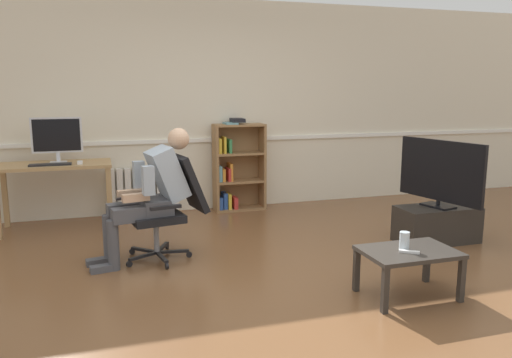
% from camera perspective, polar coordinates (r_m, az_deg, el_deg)
% --- Properties ---
extents(ground_plane, '(18.00, 18.00, 0.00)m').
position_cam_1_polar(ground_plane, '(4.36, 1.46, -11.14)').
color(ground_plane, brown).
extents(back_wall, '(12.00, 0.13, 2.70)m').
position_cam_1_polar(back_wall, '(6.63, -5.93, 8.15)').
color(back_wall, beige).
rests_on(back_wall, ground_plane).
extents(computer_desk, '(1.23, 0.59, 0.76)m').
position_cam_1_polar(computer_desk, '(6.09, -21.85, 0.57)').
color(computer_desk, tan).
rests_on(computer_desk, ground_plane).
extents(imac_monitor, '(0.55, 0.14, 0.51)m').
position_cam_1_polar(imac_monitor, '(6.11, -21.66, 4.49)').
color(imac_monitor, silver).
rests_on(imac_monitor, computer_desk).
extents(keyboard, '(0.44, 0.12, 0.02)m').
position_cam_1_polar(keyboard, '(5.94, -22.30, 1.53)').
color(keyboard, black).
rests_on(keyboard, computer_desk).
extents(computer_mouse, '(0.06, 0.10, 0.03)m').
position_cam_1_polar(computer_mouse, '(5.93, -19.34, 1.78)').
color(computer_mouse, white).
rests_on(computer_mouse, computer_desk).
extents(bookshelf, '(0.66, 0.29, 1.20)m').
position_cam_1_polar(bookshelf, '(6.59, -2.34, 1.26)').
color(bookshelf, olive).
rests_on(bookshelf, ground_plane).
extents(radiator, '(0.85, 0.08, 0.60)m').
position_cam_1_polar(radiator, '(6.53, -12.57, -1.34)').
color(radiator, white).
rests_on(radiator, ground_plane).
extents(office_chair, '(0.79, 0.63, 0.98)m').
position_cam_1_polar(office_chair, '(4.79, -9.64, -2.73)').
color(office_chair, black).
rests_on(office_chair, ground_plane).
extents(person_seated, '(0.98, 0.48, 1.23)m').
position_cam_1_polar(person_seated, '(4.71, -11.82, -1.42)').
color(person_seated, '#4C4C51').
rests_on(person_seated, ground_plane).
extents(tv_stand, '(0.84, 0.41, 0.38)m').
position_cam_1_polar(tv_stand, '(5.60, 19.82, -4.85)').
color(tv_stand, '#2D2823').
rests_on(tv_stand, ground_plane).
extents(tv_screen, '(0.28, 1.00, 0.69)m').
position_cam_1_polar(tv_screen, '(5.49, 20.18, 0.74)').
color(tv_screen, black).
rests_on(tv_screen, tv_stand).
extents(coffee_table, '(0.71, 0.48, 0.38)m').
position_cam_1_polar(coffee_table, '(4.07, 16.92, -8.40)').
color(coffee_table, '#332D28').
rests_on(coffee_table, ground_plane).
extents(drinking_glass, '(0.08, 0.08, 0.14)m').
position_cam_1_polar(drinking_glass, '(4.03, 16.48, -6.73)').
color(drinking_glass, silver).
rests_on(drinking_glass, coffee_table).
extents(spare_remote, '(0.14, 0.12, 0.02)m').
position_cam_1_polar(spare_remote, '(3.98, 16.98, -7.90)').
color(spare_remote, white).
rests_on(spare_remote, coffee_table).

